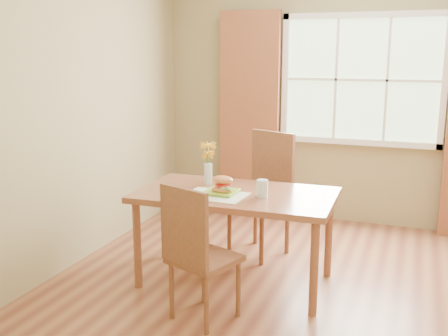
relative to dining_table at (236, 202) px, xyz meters
name	(u,v)px	position (x,y,z in m)	size (l,w,h in m)	color
room	(330,115)	(0.70, -0.04, 0.70)	(4.24, 3.84, 2.74)	brown
window	(361,80)	(0.70, 1.83, 0.85)	(1.62, 0.06, 1.32)	#B5DDA7
curtain_left	(249,116)	(-0.45, 1.74, 0.45)	(0.65, 0.08, 2.20)	maroon
dining_table	(236,202)	(0.00, 0.00, 0.00)	(1.51, 0.88, 0.73)	brown
chair_near	(196,249)	(-0.03, -0.70, -0.13)	(0.51, 0.51, 0.95)	brown
chair_far	(266,187)	(0.04, 0.71, -0.06)	(0.59, 0.59, 1.09)	brown
placemat	(215,195)	(-0.11, -0.15, 0.08)	(0.45, 0.33, 0.01)	beige
plate	(221,192)	(-0.08, -0.09, 0.09)	(0.23, 0.23, 0.01)	#85B82E
croissant_sandwich	(222,184)	(-0.07, -0.11, 0.16)	(0.19, 0.14, 0.13)	#D48748
water_glass	(262,189)	(0.23, -0.05, 0.14)	(0.09, 0.09, 0.13)	silver
flower_vase	(208,159)	(-0.29, 0.16, 0.28)	(0.14, 0.14, 0.34)	silver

